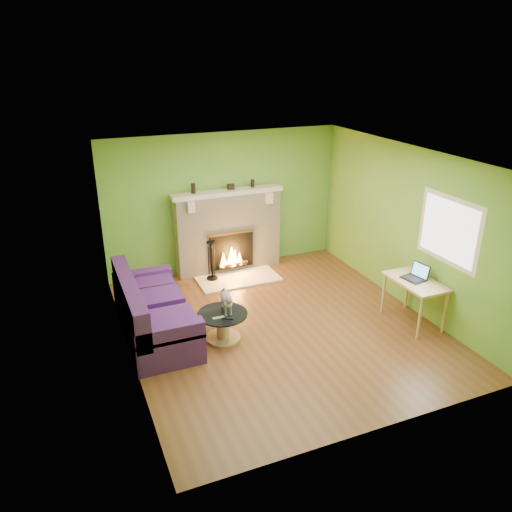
{
  "coord_description": "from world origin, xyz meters",
  "views": [
    {
      "loc": [
        -2.9,
        -6.07,
        3.95
      ],
      "look_at": [
        -0.22,
        0.4,
        1.04
      ],
      "focal_mm": 35.0,
      "sensor_mm": 36.0,
      "label": 1
    }
  ],
  "objects_px": {
    "desk": "(415,286)",
    "cat": "(226,300)",
    "sofa": "(151,313)",
    "coffee_table": "(223,324)"
  },
  "relations": [
    {
      "from": "desk",
      "to": "cat",
      "type": "xyz_separation_m",
      "value": [
        -2.79,
        0.73,
        -0.04
      ]
    },
    {
      "from": "sofa",
      "to": "cat",
      "type": "bearing_deg",
      "value": -24.28
    },
    {
      "from": "sofa",
      "to": "coffee_table",
      "type": "height_order",
      "value": "sofa"
    },
    {
      "from": "sofa",
      "to": "cat",
      "type": "xyz_separation_m",
      "value": [
        1.01,
        -0.46,
        0.23
      ]
    },
    {
      "from": "coffee_table",
      "to": "desk",
      "type": "height_order",
      "value": "desk"
    },
    {
      "from": "sofa",
      "to": "cat",
      "type": "distance_m",
      "value": 1.13
    },
    {
      "from": "desk",
      "to": "sofa",
      "type": "bearing_deg",
      "value": 162.74
    },
    {
      "from": "sofa",
      "to": "desk",
      "type": "relative_size",
      "value": 2.14
    },
    {
      "from": "sofa",
      "to": "coffee_table",
      "type": "relative_size",
      "value": 2.81
    },
    {
      "from": "desk",
      "to": "cat",
      "type": "height_order",
      "value": "cat"
    }
  ]
}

